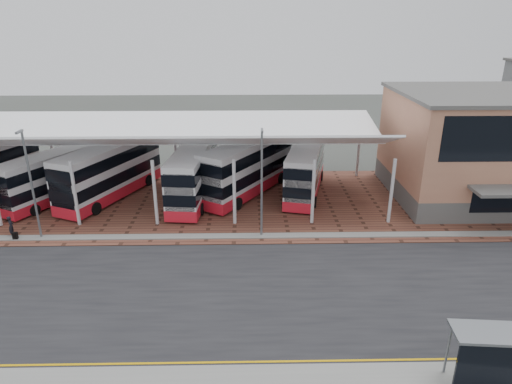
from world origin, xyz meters
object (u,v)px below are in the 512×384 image
bus_2 (110,172)px  bus_shelter (501,357)px  pedestrian (11,226)px  bus_5 (306,169)px  bus_1 (54,177)px  bus_3 (193,174)px  bus_4 (248,168)px  terminal (502,146)px

bus_2 → bus_shelter: (22.51, -22.96, -0.53)m
pedestrian → bus_5: bearing=-88.4°
bus_1 → bus_3: 11.96m
bus_2 → bus_4: 12.09m
pedestrian → bus_shelter: 31.69m
bus_1 → bus_5: size_ratio=0.92×
bus_4 → pedestrian: (-17.27, -8.36, -1.61)m
bus_2 → bus_shelter: bus_2 is taller
bus_shelter → bus_2: bearing=139.4°
bus_5 → terminal: bearing=9.6°
bus_2 → terminal: bearing=23.2°
bus_3 → bus_shelter: bus_3 is taller
bus_4 → bus_shelter: (10.44, -23.70, -0.58)m
terminal → bus_5: terminal is taller
terminal → bus_1: bearing=-179.7°
terminal → pedestrian: size_ratio=11.79×
bus_3 → bus_4: bus_4 is taller
bus_4 → bus_shelter: size_ratio=3.15×
bus_5 → pedestrian: bearing=-145.9°
bus_1 → pedestrian: bearing=-66.6°
bus_5 → bus_2: bearing=-163.8°
bus_2 → bus_3: bearing=19.8°
terminal → bus_1: terminal is taller
bus_4 → bus_5: 5.18m
bus_3 → bus_1: bearing=-174.7°
bus_3 → bus_shelter: (15.17, -22.46, -0.46)m
bus_3 → bus_shelter: size_ratio=3.14×
bus_1 → pedestrian: bus_1 is taller
bus_2 → bus_1: bearing=-149.7°
bus_1 → pedestrian: (-0.59, -7.08, -1.31)m
terminal → bus_4: terminal is taller
bus_3 → bus_5: size_ratio=1.03×
bus_3 → pedestrian: 14.50m
bus_1 → pedestrian: size_ratio=6.48×
bus_2 → bus_4: size_ratio=1.02×
pedestrian → bus_1: bearing=-23.7°
bus_3 → pedestrian: (-12.55, -7.11, -1.49)m
bus_4 → bus_5: (5.18, 0.07, -0.21)m
bus_1 → bus_3: bearing=28.4°
bus_shelter → bus_4: bearing=118.8°
bus_3 → pedestrian: bus_3 is taller
bus_1 → bus_shelter: 35.19m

